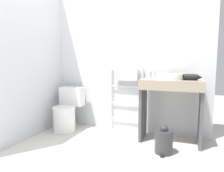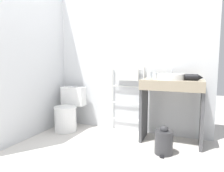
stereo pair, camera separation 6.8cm
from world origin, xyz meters
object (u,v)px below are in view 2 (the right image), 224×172
(cup_near_edge, at_px, (155,76))
(cup_near_wall, at_px, (150,75))
(toilet, at_px, (68,111))
(hair_dryer, at_px, (192,77))
(sink_basin, at_px, (171,77))
(trash_bin, at_px, (164,141))
(towel_radiator, at_px, (127,85))

(cup_near_edge, bearing_deg, cup_near_wall, 152.57)
(toilet, height_order, hair_dryer, hair_dryer)
(sink_basin, distance_m, cup_near_edge, 0.26)
(hair_dryer, bearing_deg, trash_bin, -127.53)
(towel_radiator, height_order, trash_bin, towel_radiator)
(sink_basin, height_order, trash_bin, sink_basin)
(towel_radiator, relative_size, hair_dryer, 4.70)
(toilet, relative_size, cup_near_wall, 7.49)
(toilet, bearing_deg, trash_bin, -11.12)
(towel_radiator, height_order, sink_basin, towel_radiator)
(cup_near_wall, bearing_deg, toilet, -170.80)
(towel_radiator, relative_size, cup_near_wall, 11.05)
(cup_near_wall, relative_size, trash_bin, 0.27)
(cup_near_edge, bearing_deg, hair_dryer, -12.41)
(hair_dryer, distance_m, trash_bin, 0.92)
(cup_near_wall, xyz_separation_m, trash_bin, (0.30, -0.54, -0.79))
(cup_near_wall, distance_m, trash_bin, 1.00)
(toilet, height_order, cup_near_edge, cup_near_edge)
(toilet, height_order, cup_near_wall, cup_near_wall)
(hair_dryer, bearing_deg, towel_radiator, 165.95)
(cup_near_wall, bearing_deg, sink_basin, -24.68)
(cup_near_edge, bearing_deg, trash_bin, -65.99)
(toilet, bearing_deg, sink_basin, 2.45)
(cup_near_wall, distance_m, cup_near_edge, 0.09)
(towel_radiator, bearing_deg, trash_bin, -42.41)
(towel_radiator, relative_size, sink_basin, 2.95)
(hair_dryer, bearing_deg, cup_near_wall, 165.42)
(cup_near_wall, bearing_deg, towel_radiator, 166.78)
(hair_dryer, bearing_deg, cup_near_edge, 167.59)
(sink_basin, height_order, cup_near_wall, cup_near_wall)
(toilet, distance_m, cup_near_wall, 1.49)
(toilet, distance_m, trash_bin, 1.67)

